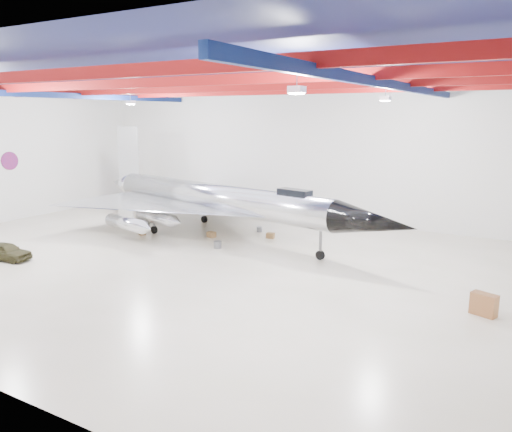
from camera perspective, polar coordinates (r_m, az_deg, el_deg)
The scene contains 14 objects.
floor at distance 31.14m, azimuth -7.63°, elevation -4.93°, with size 40.00×40.00×0.00m, color #BAB293.
wall_back at distance 42.84m, azimuth 4.56°, elevation 7.13°, with size 40.00×40.00×0.00m, color silver.
ceiling at distance 29.96m, azimuth -8.21°, elevation 15.69°, with size 40.00×40.00×0.00m, color #0A0F38.
ceiling_structure at distance 29.92m, azimuth -8.18°, elevation 14.40°, with size 39.50×29.50×1.08m.
wall_roundel at distance 46.20m, azimuth -26.33°, elevation 5.67°, with size 1.50×1.50×0.10m, color #B21414.
jet_aircraft at distance 36.31m, azimuth -4.67°, elevation 1.64°, with size 28.32×19.21×7.78m.
jeep at distance 34.20m, azimuth -26.65°, elevation -3.63°, with size 1.30×3.23×1.10m, color #36331B.
desk at distance 24.64m, azimuth 24.60°, elevation -9.17°, with size 1.10×0.55×1.01m, color brown.
crate_ply at distance 37.97m, azimuth -12.90°, elevation -1.84°, with size 0.50×0.40×0.35m, color olive.
engine_drum at distance 33.43m, azimuth -4.40°, elevation -3.28°, with size 0.53×0.53×0.48m, color #59595B.
parts_bin at distance 36.00m, azimuth 1.65°, elevation -2.25°, with size 0.55×0.44×0.38m, color olive.
crate_small at distance 41.70m, azimuth -12.40°, elevation -0.66°, with size 0.43×0.34×0.30m, color #59595B.
oil_barrel at distance 36.42m, azimuth -5.12°, elevation -2.12°, with size 0.57×0.45×0.40m, color olive.
spares_box at distance 37.94m, azimuth 0.38°, elevation -1.54°, with size 0.41×0.41×0.37m, color #59595B.
Camera 1 is at (18.36, -23.57, 8.78)m, focal length 35.00 mm.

